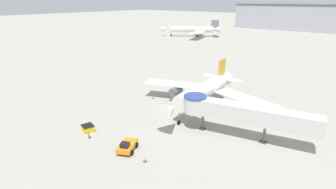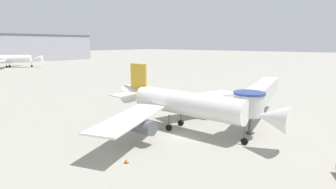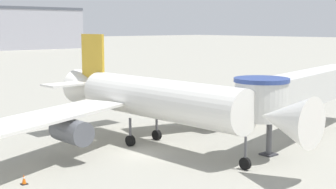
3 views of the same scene
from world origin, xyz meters
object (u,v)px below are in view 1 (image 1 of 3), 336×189
(traffic_cone_port_wing, at_px, (153,97))
(background_jet_gray_tail, at_px, (193,29))
(traffic_cone_starboard_wing, at_px, (261,123))
(ground_crew_marshaller, at_px, (89,133))
(pushback_tug_orange, at_px, (127,146))
(service_container_yellow, at_px, (88,128))
(main_airplane, at_px, (203,92))
(traffic_cone_apron_front, at_px, (145,159))
(jet_bridge, at_px, (238,112))

(traffic_cone_port_wing, distance_m, background_jet_gray_tail, 111.76)
(traffic_cone_starboard_wing, bearing_deg, ground_crew_marshaller, -131.99)
(pushback_tug_orange, bearing_deg, service_container_yellow, 153.72)
(main_airplane, xyz_separation_m, traffic_cone_starboard_wing, (12.63, 0.23, -3.63))
(traffic_cone_apron_front, bearing_deg, pushback_tug_orange, 174.37)
(pushback_tug_orange, bearing_deg, jet_bridge, 26.54)
(traffic_cone_apron_front, bearing_deg, traffic_cone_port_wing, 129.34)
(service_container_yellow, bearing_deg, pushback_tug_orange, 0.04)
(background_jet_gray_tail, bearing_deg, traffic_cone_apron_front, -2.80)
(traffic_cone_apron_front, distance_m, ground_crew_marshaller, 12.10)
(service_container_yellow, bearing_deg, ground_crew_marshaller, -31.72)
(main_airplane, xyz_separation_m, background_jet_gray_tail, (-66.15, 95.87, 0.48))
(traffic_cone_starboard_wing, relative_size, ground_crew_marshaller, 0.38)
(traffic_cone_starboard_wing, bearing_deg, jet_bridge, -104.61)
(traffic_cone_starboard_wing, bearing_deg, background_jet_gray_tail, 129.48)
(pushback_tug_orange, bearing_deg, traffic_cone_apron_front, -31.95)
(main_airplane, height_order, pushback_tug_orange, main_airplane)
(main_airplane, bearing_deg, traffic_cone_apron_front, -83.48)
(main_airplane, relative_size, jet_bridge, 1.44)
(main_airplane, xyz_separation_m, traffic_cone_port_wing, (-12.47, -2.07, -3.61))
(traffic_cone_port_wing, bearing_deg, jet_bridge, -11.29)
(jet_bridge, height_order, service_container_yellow, jet_bridge)
(jet_bridge, bearing_deg, traffic_cone_port_wing, 156.46)
(main_airplane, relative_size, ground_crew_marshaller, 19.52)
(jet_bridge, relative_size, background_jet_gray_tail, 0.65)
(jet_bridge, xyz_separation_m, pushback_tug_orange, (-11.21, -14.79, -3.71))
(service_container_yellow, xyz_separation_m, traffic_cone_starboard_wing, (23.18, 21.75, -0.29))
(traffic_cone_port_wing, xyz_separation_m, traffic_cone_apron_front, (16.27, -19.86, 0.07))
(traffic_cone_port_wing, bearing_deg, background_jet_gray_tail, 118.72)
(main_airplane, xyz_separation_m, ground_crew_marshaller, (-8.24, -22.95, -2.99))
(ground_crew_marshaller, bearing_deg, pushback_tug_orange, 31.05)
(jet_bridge, distance_m, traffic_cone_apron_front, 17.25)
(main_airplane, xyz_separation_m, traffic_cone_apron_front, (3.80, -21.93, -3.54))
(main_airplane, relative_size, traffic_cone_port_wing, 47.42)
(pushback_tug_orange, xyz_separation_m, service_container_yellow, (-10.16, -0.01, -0.23))
(service_container_yellow, height_order, traffic_cone_apron_front, service_container_yellow)
(main_airplane, height_order, background_jet_gray_tail, background_jet_gray_tail)
(ground_crew_marshaller, height_order, background_jet_gray_tail, background_jet_gray_tail)
(jet_bridge, xyz_separation_m, ground_crew_marshaller, (-19.05, -16.23, -3.58))
(jet_bridge, distance_m, ground_crew_marshaller, 25.29)
(main_airplane, relative_size, background_jet_gray_tail, 0.93)
(service_container_yellow, height_order, ground_crew_marshaller, ground_crew_marshaller)
(service_container_yellow, distance_m, traffic_cone_port_wing, 19.55)
(main_airplane, xyz_separation_m, pushback_tug_orange, (-0.39, -21.51, -3.11))
(jet_bridge, relative_size, traffic_cone_port_wing, 33.01)
(jet_bridge, height_order, background_jet_gray_tail, background_jet_gray_tail)
(service_container_yellow, distance_m, background_jet_gray_tail, 129.94)
(pushback_tug_orange, bearing_deg, background_jet_gray_tail, 92.94)
(service_container_yellow, height_order, traffic_cone_port_wing, service_container_yellow)
(service_container_yellow, bearing_deg, main_airplane, 63.88)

